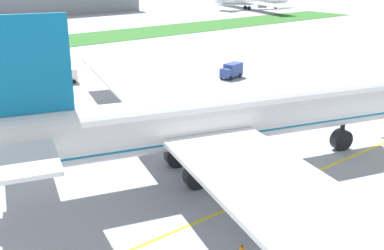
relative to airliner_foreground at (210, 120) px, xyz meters
The scene contains 8 objects.
ground_plane 9.18m from the airliner_foreground, 53.67° to the right, with size 600.00×600.00×0.00m, color #9399A0.
apron_taxi_line 10.78m from the airliner_foreground, 63.36° to the right, with size 280.00×0.36×0.01m, color yellow.
airliner_foreground is the anchor object (origin of this frame).
ground_crew_wingwalker_starboard 9.73m from the airliner_foreground, 40.41° to the left, with size 0.51×0.44×1.67m.
service_truck_baggage_loader 55.64m from the airliner_foreground, 71.60° to the left, with size 5.13×2.82×3.10m.
service_truck_fuel_bowser 48.15m from the airliner_foreground, 43.58° to the left, with size 5.75×3.53×3.10m.
service_truck_catering_van 51.34m from the airliner_foreground, 83.79° to the left, with size 4.90×3.64×2.89m.
parked_airliner_far_centre 201.51m from the airliner_foreground, 43.09° to the left, with size 42.58×69.75×12.85m.
Camera 1 is at (-37.03, -32.69, 23.34)m, focal length 44.11 mm.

